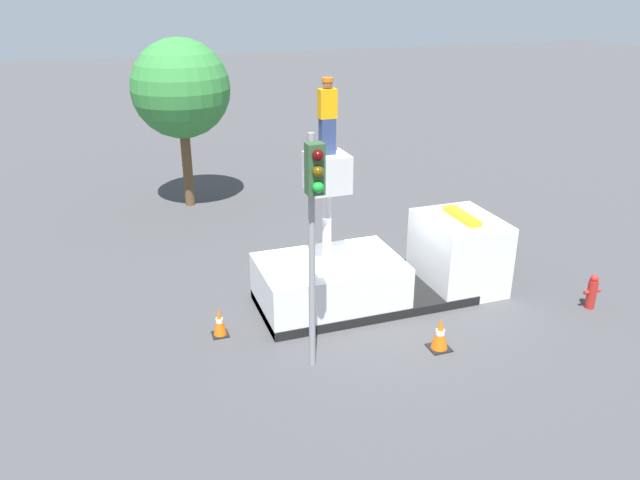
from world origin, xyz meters
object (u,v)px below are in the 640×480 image
Objects in this scene: worker at (327,116)px; tree_left_bg at (181,89)px; fire_hydrant at (592,292)px; traffic_cone_curbside at (440,334)px; traffic_light_pole at (314,210)px; bucket_truck at (384,270)px; traffic_cone_rear at (219,322)px.

worker is 0.29× the size of tree_left_bg.
fire_hydrant is at bearing -19.45° from worker.
tree_left_bg is (-3.91, 11.90, 3.90)m from traffic_cone_curbside.
traffic_light_pole is 11.73m from tree_left_bg.
worker is 2.22× the size of traffic_cone_curbside.
tree_left_bg reaches higher than bucket_truck.
tree_left_bg is at bearing 85.67° from traffic_cone_rear.
traffic_light_pole reaches higher than fire_hydrant.
tree_left_bg is (-2.12, 9.22, -0.67)m from worker.
bucket_truck is 6.92× the size of fire_hydrant.
traffic_cone_curbside is at bearing -71.84° from tree_left_bg.
tree_left_bg is at bearing 126.63° from fire_hydrant.
bucket_truck is 3.73× the size of worker.
fire_hydrant reaches higher than traffic_cone_curbside.
bucket_truck is at bearing 93.63° from traffic_cone_curbside.
worker is 3.02m from traffic_light_pole.
bucket_truck is 8.27× the size of traffic_cone_curbside.
fire_hydrant is 14.81m from tree_left_bg.
worker is at bearing -77.03° from tree_left_bg.
worker reaches higher than bucket_truck.
traffic_cone_rear is (-2.85, -0.43, -4.61)m from worker.
traffic_light_pole is 5.49× the size of fire_hydrant.
fire_hydrant is (6.41, -2.26, -4.49)m from worker.
traffic_cone_rear is at bearing -94.33° from tree_left_bg.
traffic_cone_curbside is (4.64, -2.25, 0.03)m from traffic_cone_rear.
traffic_cone_rear is (-9.27, 1.83, -0.12)m from fire_hydrant.
traffic_light_pole reaches higher than traffic_cone_rear.
bucket_truck is 1.08× the size of tree_left_bg.
bucket_truck is 10.53m from tree_left_bg.
traffic_cone_rear is at bearing 154.07° from traffic_cone_curbside.
traffic_light_pole is 4.42m from traffic_cone_curbside.
traffic_cone_rear is 5.16m from traffic_cone_curbside.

